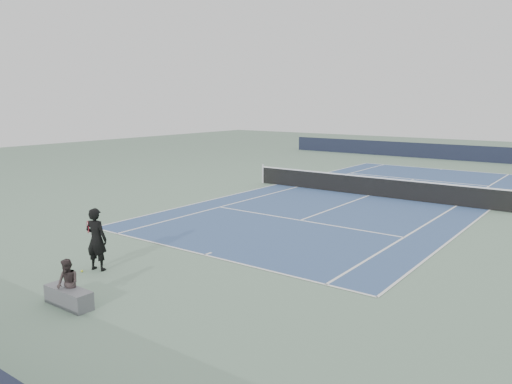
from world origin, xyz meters
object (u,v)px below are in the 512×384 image
Objects in this scene: tennis_player at (96,239)px; tennis_ball at (82,271)px; tennis_net at (369,186)px; spectator_bench at (68,290)px.

tennis_player reaches higher than tennis_ball.
tennis_player is 0.94m from tennis_ball.
tennis_net is 191.97× the size of tennis_ball.
tennis_player is 25.92× the size of tennis_ball.
tennis_net is at bearing 83.64° from tennis_ball.
tennis_net reaches higher than tennis_ball.
tennis_player is at bearing 129.12° from spectator_bench.
tennis_net is 16.49m from spectator_bench.
spectator_bench is at bearing -50.88° from tennis_player.
tennis_ball is at bearing 138.75° from spectator_bench.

